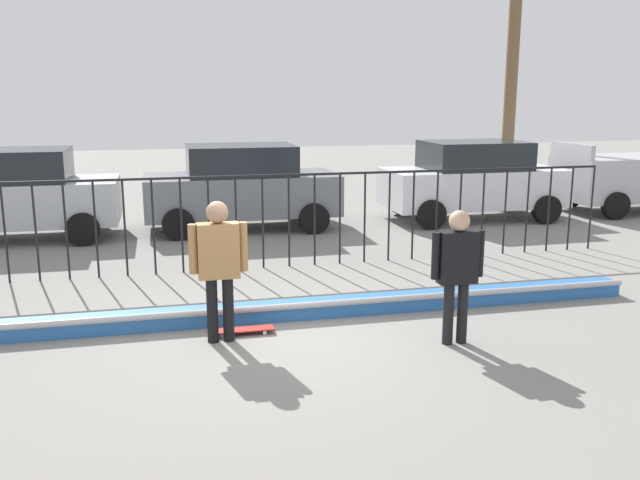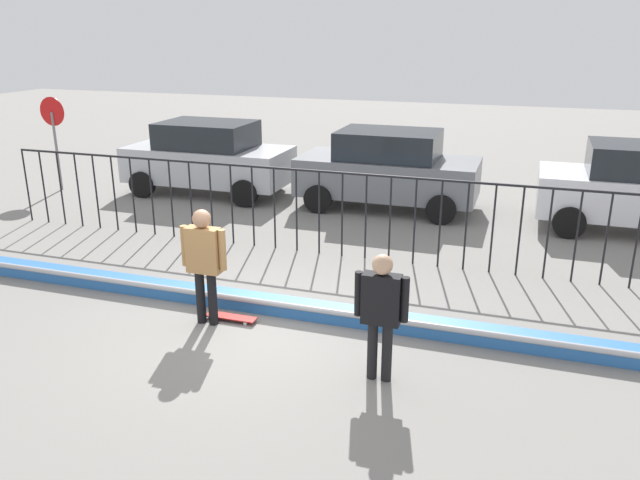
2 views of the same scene
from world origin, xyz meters
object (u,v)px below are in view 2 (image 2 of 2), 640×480
(skateboard, at_px, (231,317))
(camera_operator, at_px, (381,306))
(parked_car_silver, at_px, (208,157))
(skateboarder, at_px, (204,257))
(stop_sign, at_px, (54,131))
(parked_car_gray, at_px, (388,169))

(skateboard, distance_m, camera_operator, 2.85)
(skateboard, xyz_separation_m, parked_car_silver, (-3.98, 6.87, 0.91))
(skateboarder, bearing_deg, stop_sign, 132.27)
(parked_car_gray, bearing_deg, camera_operator, -77.41)
(camera_operator, bearing_deg, stop_sign, 23.90)
(skateboarder, height_order, skateboard, skateboarder)
(skateboard, xyz_separation_m, camera_operator, (2.52, -0.92, 0.95))
(parked_car_silver, height_order, stop_sign, stop_sign)
(skateboarder, height_order, parked_car_silver, parked_car_silver)
(parked_car_silver, xyz_separation_m, parked_car_gray, (4.82, 0.07, 0.00))
(camera_operator, xyz_separation_m, parked_car_gray, (-1.68, 7.87, -0.03))
(skateboard, height_order, parked_car_gray, parked_car_gray)
(skateboarder, xyz_separation_m, skateboard, (0.30, 0.19, -1.01))
(skateboarder, bearing_deg, parked_car_silver, 108.14)
(skateboarder, distance_m, parked_car_gray, 7.22)
(parked_car_silver, bearing_deg, camera_operator, -47.13)
(skateboard, bearing_deg, camera_operator, -4.44)
(stop_sign, bearing_deg, parked_car_silver, 13.47)
(parked_car_gray, xyz_separation_m, stop_sign, (-8.85, -1.04, 0.64))
(skateboard, relative_size, parked_car_gray, 0.19)
(skateboarder, distance_m, camera_operator, 2.91)
(skateboard, relative_size, parked_car_silver, 0.19)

